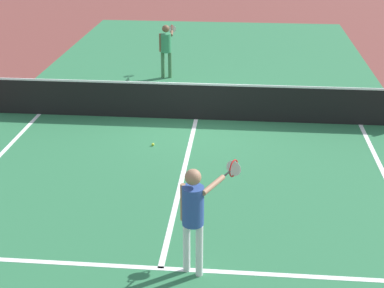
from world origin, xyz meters
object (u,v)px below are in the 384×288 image
(net, at_px, (196,101))
(player_near, at_px, (194,209))
(player_far, at_px, (166,45))
(tennis_ball_near_net, at_px, (153,144))

(net, relative_size, player_near, 6.17)
(player_far, relative_size, tennis_ball_near_net, 24.99)
(net, distance_m, tennis_ball_near_net, 2.01)
(net, xyz_separation_m, tennis_ball_near_net, (-0.84, -1.77, -0.46))
(net, bearing_deg, player_near, -85.38)
(tennis_ball_near_net, bearing_deg, net, 64.66)
(net, xyz_separation_m, player_far, (-1.23, 3.57, 0.53))
(player_far, height_order, tennis_ball_near_net, player_far)
(net, relative_size, tennis_ball_near_net, 162.63)
(net, bearing_deg, player_far, 109.02)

